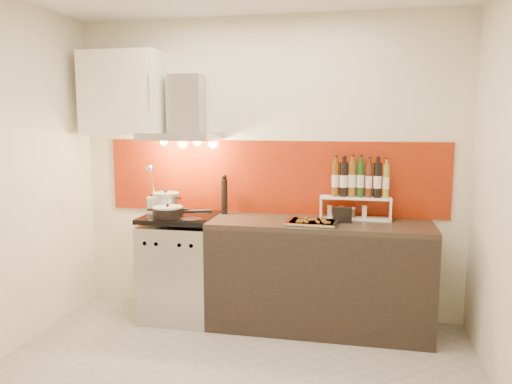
% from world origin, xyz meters
% --- Properties ---
extents(back_wall, '(3.40, 0.02, 2.60)m').
position_xyz_m(back_wall, '(0.00, 1.40, 1.30)').
color(back_wall, silver).
rests_on(back_wall, ground).
extents(backsplash, '(3.00, 0.02, 0.64)m').
position_xyz_m(backsplash, '(0.05, 1.39, 1.22)').
color(backsplash, maroon).
rests_on(backsplash, back_wall).
extents(range_stove, '(0.60, 0.60, 0.91)m').
position_xyz_m(range_stove, '(-0.70, 1.10, 0.44)').
color(range_stove, '#B7B7BA').
rests_on(range_stove, ground).
extents(counter, '(1.80, 0.60, 0.90)m').
position_xyz_m(counter, '(0.50, 1.10, 0.45)').
color(counter, black).
rests_on(counter, ground).
extents(range_hood, '(0.62, 0.50, 0.61)m').
position_xyz_m(range_hood, '(-0.70, 1.24, 1.74)').
color(range_hood, '#B7B7BA').
rests_on(range_hood, back_wall).
extents(upper_cabinet, '(0.70, 0.35, 0.72)m').
position_xyz_m(upper_cabinet, '(-1.25, 1.22, 1.95)').
color(upper_cabinet, white).
rests_on(upper_cabinet, back_wall).
extents(stock_pot, '(0.24, 0.24, 0.21)m').
position_xyz_m(stock_pot, '(-0.87, 1.20, 1.00)').
color(stock_pot, '#B7B7BA').
rests_on(stock_pot, range_stove).
extents(saute_pan, '(0.48, 0.26, 0.12)m').
position_xyz_m(saute_pan, '(-0.75, 0.98, 0.96)').
color(saute_pan, black).
rests_on(saute_pan, range_stove).
extents(utensil_jar, '(0.09, 0.14, 0.44)m').
position_xyz_m(utensil_jar, '(-0.96, 1.11, 1.03)').
color(utensil_jar, silver).
rests_on(utensil_jar, range_stove).
extents(pepper_mill, '(0.05, 0.05, 0.35)m').
position_xyz_m(pepper_mill, '(-0.35, 1.27, 1.07)').
color(pepper_mill, black).
rests_on(pepper_mill, counter).
extents(step_shelf, '(0.58, 0.16, 0.48)m').
position_xyz_m(step_shelf, '(0.79, 1.26, 1.14)').
color(step_shelf, white).
rests_on(step_shelf, counter).
extents(caddy_box, '(0.15, 0.06, 0.13)m').
position_xyz_m(caddy_box, '(0.68, 1.11, 0.96)').
color(caddy_box, black).
rests_on(caddy_box, counter).
extents(baking_tray, '(0.43, 0.34, 0.03)m').
position_xyz_m(baking_tray, '(0.45, 1.00, 0.92)').
color(baking_tray, silver).
rests_on(baking_tray, counter).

